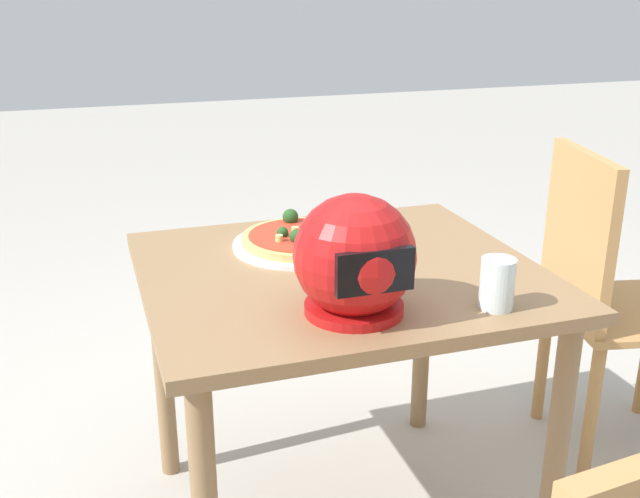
% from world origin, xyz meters
% --- Properties ---
extents(dining_table, '(0.89, 0.80, 0.70)m').
position_xyz_m(dining_table, '(0.00, 0.00, 0.60)').
color(dining_table, olive).
rests_on(dining_table, ground).
extents(pizza_plate, '(0.34, 0.34, 0.01)m').
position_xyz_m(pizza_plate, '(0.04, -0.17, 0.71)').
color(pizza_plate, white).
rests_on(pizza_plate, dining_table).
extents(pizza, '(0.29, 0.29, 0.05)m').
position_xyz_m(pizza, '(0.04, -0.17, 0.72)').
color(pizza, tan).
rests_on(pizza, pizza_plate).
extents(motorcycle_helmet, '(0.24, 0.24, 0.24)m').
position_xyz_m(motorcycle_helmet, '(0.05, 0.24, 0.82)').
color(motorcycle_helmet, '#B21414').
rests_on(motorcycle_helmet, dining_table).
extents(drinking_glass, '(0.07, 0.07, 0.10)m').
position_xyz_m(drinking_glass, '(-0.22, 0.30, 0.75)').
color(drinking_glass, silver).
rests_on(drinking_glass, dining_table).
extents(chair_side, '(0.47, 0.47, 0.90)m').
position_xyz_m(chair_side, '(-0.81, -0.08, 0.51)').
color(chair_side, '#B7844C').
rests_on(chair_side, ground).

